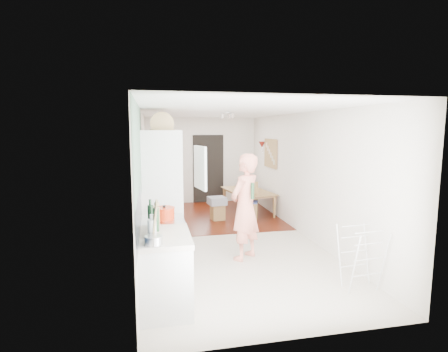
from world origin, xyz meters
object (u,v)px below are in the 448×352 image
object	(u,v)px
dining_table	(249,203)
drying_rack	(361,258)
person	(245,197)
stool	(218,212)
dining_chair	(249,201)

from	to	relation	value
dining_table	drying_rack	size ratio (longest dim) A/B	1.64
drying_rack	dining_table	bearing A→B (deg)	88.44
person	drying_rack	bearing A→B (deg)	89.97
person	stool	xyz separation A→B (m)	(0.01, 2.56, -0.85)
person	dining_table	size ratio (longest dim) A/B	1.48
dining_chair	drying_rack	size ratio (longest dim) A/B	1.05
person	dining_chair	bearing A→B (deg)	-149.19
drying_rack	dining_chair	bearing A→B (deg)	92.13
person	dining_chair	xyz separation A→B (m)	(0.76, 2.40, -0.59)
person	dining_table	distance (m)	3.40
person	dining_table	bearing A→B (deg)	-148.56
dining_chair	stool	xyz separation A→B (m)	(-0.75, 0.15, -0.26)
stool	drying_rack	distance (m)	4.16
person	stool	size ratio (longest dim) A/B	5.40
dining_chair	dining_table	bearing A→B (deg)	95.57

